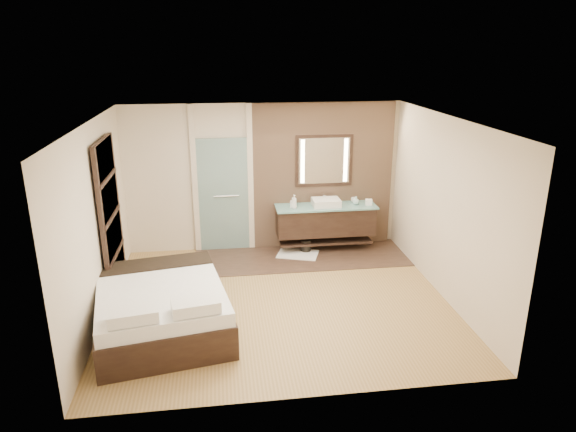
{
  "coord_description": "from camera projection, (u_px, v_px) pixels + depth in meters",
  "views": [
    {
      "loc": [
        -0.81,
        -6.86,
        3.66
      ],
      "look_at": [
        0.22,
        0.6,
        1.14
      ],
      "focal_mm": 32.0,
      "sensor_mm": 36.0,
      "label": 1
    }
  ],
  "objects": [
    {
      "name": "soap_bottle_b",
      "position": [
        293.0,
        202.0,
        9.26
      ],
      "size": [
        0.1,
        0.1,
        0.18
      ],
      "primitive_type": "imported",
      "rotation": [
        0.0,
        0.0,
        -0.25
      ],
      "color": "#B2B2B2",
      "rests_on": "vanity"
    },
    {
      "name": "bed",
      "position": [
        162.0,
        308.0,
        6.84
      ],
      "size": [
        1.98,
        2.31,
        0.79
      ],
      "rotation": [
        0.0,
        0.0,
        0.18
      ],
      "color": "black",
      "rests_on": "floor"
    },
    {
      "name": "soap_bottle_a",
      "position": [
        294.0,
        202.0,
        9.2
      ],
      "size": [
        0.12,
        0.12,
        0.25
      ],
      "primitive_type": "imported",
      "rotation": [
        0.0,
        0.0,
        0.38
      ],
      "color": "white",
      "rests_on": "vanity"
    },
    {
      "name": "stone_wall",
      "position": [
        323.0,
        176.0,
        9.5
      ],
      "size": [
        2.6,
        0.08,
        2.7
      ],
      "primitive_type": "cube",
      "color": "#A67C5F",
      "rests_on": "floor"
    },
    {
      "name": "bath_mat",
      "position": [
        298.0,
        254.0,
        9.39
      ],
      "size": [
        0.84,
        0.71,
        0.02
      ],
      "primitive_type": "cube",
      "rotation": [
        0.0,
        0.0,
        -0.33
      ],
      "color": "white",
      "rests_on": "floor"
    },
    {
      "name": "floor",
      "position": [
        279.0,
        301.0,
        7.71
      ],
      "size": [
        5.0,
        5.0,
        0.0
      ],
      "primitive_type": "plane",
      "color": "olive",
      "rests_on": "ground"
    },
    {
      "name": "waste_bin",
      "position": [
        306.0,
        246.0,
        9.51
      ],
      "size": [
        0.26,
        0.26,
        0.24
      ],
      "primitive_type": "cylinder",
      "rotation": [
        0.0,
        0.0,
        -0.43
      ],
      "color": "black",
      "rests_on": "floor"
    },
    {
      "name": "vanity",
      "position": [
        325.0,
        220.0,
        9.47
      ],
      "size": [
        1.85,
        0.55,
        0.88
      ],
      "color": "black",
      "rests_on": "stone_wall"
    },
    {
      "name": "frosted_door",
      "position": [
        223.0,
        190.0,
        9.32
      ],
      "size": [
        1.1,
        0.12,
        2.7
      ],
      "color": "silver",
      "rests_on": "floor"
    },
    {
      "name": "mirror_unit",
      "position": [
        324.0,
        161.0,
        9.36
      ],
      "size": [
        1.06,
        0.04,
        0.96
      ],
      "color": "black",
      "rests_on": "stone_wall"
    },
    {
      "name": "tissue_box",
      "position": [
        369.0,
        202.0,
        9.41
      ],
      "size": [
        0.14,
        0.14,
        0.1
      ],
      "primitive_type": "cube",
      "rotation": [
        0.0,
        0.0,
        -0.22
      ],
      "color": "white",
      "rests_on": "vanity"
    },
    {
      "name": "tile_strip",
      "position": [
        301.0,
        257.0,
        9.29
      ],
      "size": [
        3.8,
        1.3,
        0.01
      ],
      "primitive_type": "cube",
      "color": "#34241C",
      "rests_on": "floor"
    },
    {
      "name": "cup",
      "position": [
        354.0,
        200.0,
        9.57
      ],
      "size": [
        0.13,
        0.13,
        0.09
      ],
      "primitive_type": "imported",
      "rotation": [
        0.0,
        0.0,
        0.1
      ],
      "color": "silver",
      "rests_on": "vanity"
    },
    {
      "name": "shoji_partition",
      "position": [
        111.0,
        219.0,
        7.58
      ],
      "size": [
        0.06,
        1.2,
        2.4
      ],
      "color": "black",
      "rests_on": "floor"
    },
    {
      "name": "soap_bottle_c",
      "position": [
        356.0,
        200.0,
        9.43
      ],
      "size": [
        0.13,
        0.13,
        0.15
      ],
      "primitive_type": "imported",
      "rotation": [
        0.0,
        0.0,
        0.12
      ],
      "color": "#A7D2D1",
      "rests_on": "vanity"
    }
  ]
}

